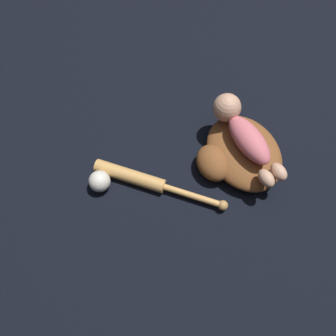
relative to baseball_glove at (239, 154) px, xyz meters
The scene contains 5 objects.
ground_plane 0.07m from the baseball_glove, ahead, with size 6.00×6.00×0.00m, color black.
baseball_glove is the anchor object (origin of this frame).
baby_figure 0.10m from the baseball_glove, 35.11° to the right, with size 0.38×0.14×0.10m.
baseball_bat 0.37m from the baseball_glove, 71.26° to the left, with size 0.42×0.33×0.05m.
baseball 0.52m from the baseball_glove, 67.83° to the left, with size 0.08×0.08×0.08m.
Camera 1 is at (-0.39, 0.56, 1.10)m, focal length 35.00 mm.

